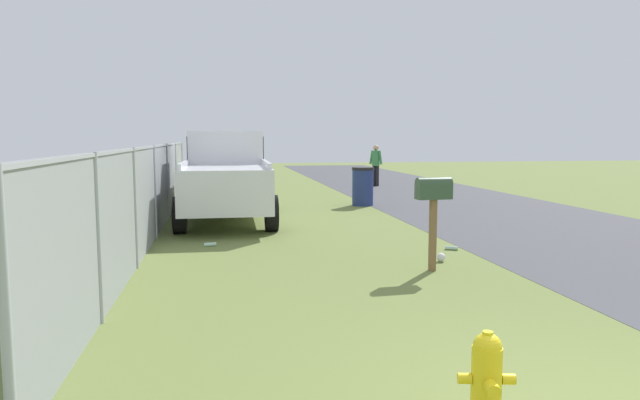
# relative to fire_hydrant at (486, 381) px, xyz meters

# --- Properties ---
(road_asphalt) EXTENTS (60.00, 5.68, 0.01)m
(road_asphalt) POSITION_rel_fire_hydrant_xyz_m (5.71, -5.26, -0.31)
(road_asphalt) COLOR #47474C
(road_asphalt) RESTS_ON ground
(fire_hydrant) EXTENTS (0.36, 0.39, 0.66)m
(fire_hydrant) POSITION_rel_fire_hydrant_xyz_m (0.00, 0.00, 0.00)
(fire_hydrant) COLOR yellow
(fire_hydrant) RESTS_ON ground
(mailbox) EXTENTS (0.24, 0.53, 1.38)m
(mailbox) POSITION_rel_fire_hydrant_xyz_m (4.39, -1.29, 0.79)
(mailbox) COLOR brown
(mailbox) RESTS_ON ground
(pickup_truck) EXTENTS (5.54, 2.19, 2.09)m
(pickup_truck) POSITION_rel_fire_hydrant_xyz_m (10.38, 1.64, 0.79)
(pickup_truck) COLOR silver
(pickup_truck) RESTS_ON ground
(trash_bin) EXTENTS (0.63, 0.63, 1.10)m
(trash_bin) POSITION_rel_fire_hydrant_xyz_m (12.42, -2.24, 0.24)
(trash_bin) COLOR navy
(trash_bin) RESTS_ON ground
(pedestrian) EXTENTS (0.36, 0.47, 1.65)m
(pedestrian) POSITION_rel_fire_hydrant_xyz_m (18.69, -4.34, 0.64)
(pedestrian) COLOR black
(pedestrian) RESTS_ON ground
(fence_section) EXTENTS (15.58, 0.07, 1.81)m
(fence_section) POSITION_rel_fire_hydrant_xyz_m (7.89, 3.03, 0.66)
(fence_section) COLOR #9EA3A8
(fence_section) RESTS_ON ground
(litter_bag_far_scatter) EXTENTS (0.14, 0.14, 0.14)m
(litter_bag_far_scatter) POSITION_rel_fire_hydrant_xyz_m (4.94, -1.65, -0.24)
(litter_bag_far_scatter) COLOR silver
(litter_bag_far_scatter) RESTS_ON ground
(litter_bottle_midfield_a) EXTENTS (0.16, 0.23, 0.07)m
(litter_bottle_midfield_a) POSITION_rel_fire_hydrant_xyz_m (5.80, -2.19, -0.28)
(litter_bottle_midfield_a) COLOR #B2D8BF
(litter_bottle_midfield_a) RESTS_ON ground
(litter_bottle_by_mailbox) EXTENTS (0.11, 0.23, 0.07)m
(litter_bottle_by_mailbox) POSITION_rel_fire_hydrant_xyz_m (6.85, 1.98, -0.28)
(litter_bottle_by_mailbox) COLOR #B2D8BF
(litter_bottle_by_mailbox) RESTS_ON ground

